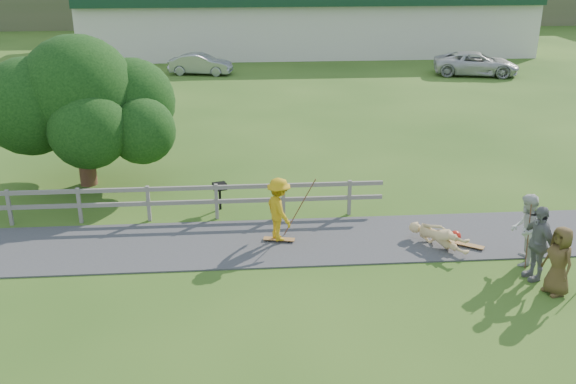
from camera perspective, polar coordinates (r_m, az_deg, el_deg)
The scene contains 18 objects.
ground at distance 16.47m, azimuth 0.44°, elevation -6.75°, with size 260.00×260.00×0.00m, color #2C5217.
path at distance 17.79m, azimuth 0.02°, elevation -4.43°, with size 34.00×3.00×0.04m, color #3A3A3D.
fence at distance 19.40m, azimuth -14.14°, elevation -0.58°, with size 15.05×0.10×1.10m.
strip_mall at distance 49.96m, azimuth 1.61°, elevation 15.41°, with size 32.50×10.75×5.10m.
skater_rider at distance 17.44m, azimuth -0.81°, elevation -1.85°, with size 1.15×0.66×1.77m, color #C79712.
skater_fallen at distance 17.84m, azimuth 13.23°, elevation -3.85°, with size 1.82×0.43×0.66m, color #DCB879.
spectator_a at distance 17.38m, azimuth 20.36°, elevation -3.16°, with size 0.92×0.71×1.89m, color silver.
spectator_b at distance 16.71m, azimuth 21.31°, elevation -4.23°, with size 1.12×0.47×1.92m, color slate.
spectator_c at distance 16.24m, azimuth 22.95°, elevation -5.65°, with size 0.83×0.54×1.70m, color #513E20.
car_silver at distance 41.07m, azimuth -7.79°, elevation 11.20°, with size 1.36×3.89×1.28m, color gray.
car_white at distance 42.12m, azimuth 16.38°, elevation 10.90°, with size 2.37×5.14×1.43m, color beige.
tree at distance 22.43m, azimuth -17.79°, elevation 5.39°, with size 6.02×6.02×3.95m, color black, non-canonical shape.
bbq at distance 19.89m, azimuth -6.07°, elevation -0.37°, with size 0.40×0.30×0.87m, color black, non-canonical shape.
longboard_rider at distance 17.79m, azimuth -0.80°, elevation -4.34°, with size 0.86×0.21×0.10m, color olive, non-canonical shape.
longboard_fallen at distance 18.13m, azimuth 15.66°, elevation -4.67°, with size 0.87×0.21×0.10m, color olive, non-canonical shape.
helmet at distance 18.40m, azimuth 14.65°, elevation -3.79°, with size 0.31×0.31×0.31m, color red.
pole_rider at distance 17.83m, azimuth 1.03°, elevation -1.09°, with size 0.03×0.03×1.91m, color brown.
pole_spec_left at distance 17.13m, azimuth 20.56°, elevation -3.76°, with size 0.03×0.03×1.76m, color brown.
Camera 1 is at (-1.27, -14.47, 7.76)m, focal length 40.00 mm.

